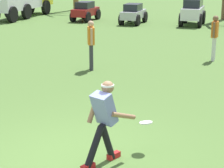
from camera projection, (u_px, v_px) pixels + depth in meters
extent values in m
plane|color=#4C6F32|center=(71.00, 159.00, 7.61)|extent=(80.00, 80.00, 0.00)
cylinder|color=black|center=(107.00, 142.00, 7.43)|extent=(0.26, 0.37, 0.72)
cube|color=red|center=(114.00, 155.00, 7.63)|extent=(0.20, 0.28, 0.10)
cylinder|color=black|center=(94.00, 147.00, 7.22)|extent=(0.29, 0.45, 0.69)
cube|color=red|center=(88.00, 167.00, 7.20)|extent=(0.20, 0.28, 0.10)
cube|color=#7A84C6|center=(104.00, 108.00, 7.22)|extent=(0.46, 0.47, 0.58)
sphere|color=#936B4C|center=(108.00, 87.00, 7.18)|extent=(0.28, 0.28, 0.21)
cylinder|color=white|center=(108.00, 85.00, 7.17)|extent=(0.28, 0.28, 0.03)
cylinder|color=#936B4C|center=(123.00, 116.00, 7.33)|extent=(0.31, 0.55, 0.27)
cylinder|color=#936B4C|center=(94.00, 109.00, 7.32)|extent=(0.19, 0.29, 0.49)
cylinder|color=white|center=(146.00, 123.00, 7.80)|extent=(0.34, 0.34, 0.06)
cylinder|color=silver|center=(213.00, 49.00, 14.96)|extent=(0.12, 0.12, 0.82)
cylinder|color=silver|center=(214.00, 49.00, 15.12)|extent=(0.12, 0.12, 0.82)
cube|color=orange|center=(215.00, 29.00, 14.86)|extent=(0.22, 0.35, 0.54)
cylinder|color=brown|center=(214.00, 30.00, 14.67)|extent=(0.08, 0.08, 0.52)
cylinder|color=brown|center=(216.00, 28.00, 15.04)|extent=(0.08, 0.08, 0.52)
sphere|color=brown|center=(216.00, 18.00, 14.76)|extent=(0.21, 0.21, 0.20)
cylinder|color=#33333D|center=(92.00, 58.00, 13.67)|extent=(0.15, 0.15, 0.82)
cylinder|color=#33333D|center=(91.00, 57.00, 13.84)|extent=(0.15, 0.15, 0.82)
cube|color=orange|center=(91.00, 36.00, 13.57)|extent=(0.33, 0.39, 0.54)
cylinder|color=tan|center=(92.00, 37.00, 13.37)|extent=(0.10, 0.10, 0.52)
cylinder|color=tan|center=(90.00, 34.00, 13.77)|extent=(0.10, 0.10, 0.52)
sphere|color=tan|center=(91.00, 24.00, 13.47)|extent=(0.27, 0.27, 0.20)
cube|color=maroon|center=(86.00, 12.00, 25.26)|extent=(0.95, 2.22, 0.42)
cube|color=#1E232B|center=(85.00, 5.00, 25.06)|extent=(0.81, 1.12, 0.38)
cylinder|color=black|center=(84.00, 14.00, 26.16)|extent=(0.19, 0.60, 0.60)
cylinder|color=black|center=(98.00, 14.00, 25.87)|extent=(0.19, 0.60, 0.60)
cylinder|color=black|center=(73.00, 17.00, 24.77)|extent=(0.19, 0.60, 0.60)
cylinder|color=black|center=(88.00, 17.00, 24.48)|extent=(0.19, 0.60, 0.60)
cube|color=#B7BABF|center=(133.00, 14.00, 24.03)|extent=(0.92, 2.21, 0.42)
cube|color=#1E232B|center=(133.00, 7.00, 23.83)|extent=(0.80, 1.11, 0.38)
cylinder|color=black|center=(130.00, 16.00, 24.93)|extent=(0.19, 0.60, 0.60)
cylinder|color=black|center=(145.00, 17.00, 24.65)|extent=(0.19, 0.60, 0.60)
cylinder|color=black|center=(121.00, 20.00, 23.53)|extent=(0.19, 0.60, 0.60)
cylinder|color=black|center=(137.00, 20.00, 23.25)|extent=(0.19, 0.60, 0.60)
cube|color=silver|center=(193.00, 13.00, 23.42)|extent=(1.02, 2.37, 0.60)
cube|color=#1E232B|center=(193.00, 3.00, 23.33)|extent=(0.89, 1.56, 0.44)
cylinder|color=black|center=(185.00, 16.00, 24.36)|extent=(0.19, 0.72, 0.72)
cylinder|color=black|center=(203.00, 17.00, 24.07)|extent=(0.19, 0.72, 0.72)
cylinder|color=black|center=(181.00, 20.00, 22.93)|extent=(0.19, 0.72, 0.72)
cylinder|color=black|center=(200.00, 21.00, 22.64)|extent=(0.19, 0.72, 0.72)
cylinder|color=black|center=(30.00, 7.00, 28.69)|extent=(0.25, 0.90, 0.90)
cylinder|color=black|center=(46.00, 7.00, 28.35)|extent=(0.25, 0.90, 0.90)
cylinder|color=black|center=(10.00, 11.00, 26.29)|extent=(0.25, 0.90, 0.90)
cylinder|color=black|center=(27.00, 11.00, 25.96)|extent=(0.25, 0.90, 0.90)
cylinder|color=black|center=(12.00, 15.00, 24.45)|extent=(0.25, 0.90, 0.90)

